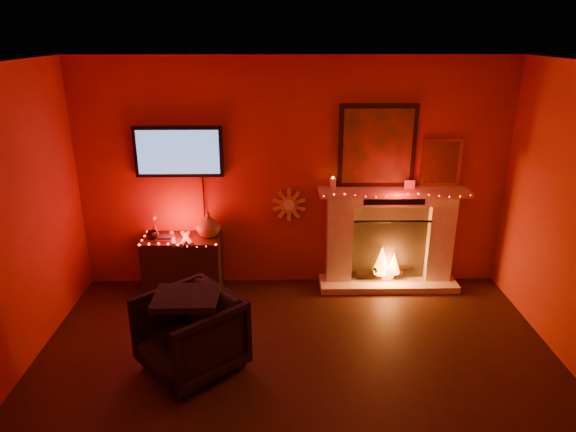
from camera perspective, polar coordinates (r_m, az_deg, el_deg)
name	(u,v)px	position (r m, az deg, el deg)	size (l,w,h in m)	color
room	(302,271)	(3.63, 1.59, -6.17)	(5.00, 5.00, 5.00)	black
fireplace	(389,229)	(6.20, 11.20, -1.40)	(1.72, 0.40, 2.18)	#F2DFCC
tv	(179,152)	(5.97, -12.05, 6.97)	(1.00, 0.07, 1.24)	black
sunburst_clock	(289,205)	(6.06, 0.11, 1.25)	(0.40, 0.03, 0.40)	gold
console_table	(185,260)	(6.19, -11.41, -4.87)	(0.90, 0.51, 0.97)	black
armchair	(190,334)	(4.82, -10.84, -12.78)	(0.79, 0.81, 0.74)	black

